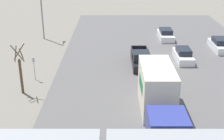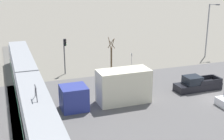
{
  "view_description": "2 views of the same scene",
  "coord_description": "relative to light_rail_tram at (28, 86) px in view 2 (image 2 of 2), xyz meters",
  "views": [
    {
      "loc": [
        6.08,
        33.06,
        12.84
      ],
      "look_at": [
        6.1,
        9.28,
        3.03
      ],
      "focal_mm": 50.0,
      "sensor_mm": 36.0,
      "label": 1
    },
    {
      "loc": [
        -26.41,
        22.03,
        13.46
      ],
      "look_at": [
        7.42,
        9.8,
        2.2
      ],
      "focal_mm": 50.0,
      "sensor_mm": 36.0,
      "label": 2
    }
  ],
  "objects": [
    {
      "name": "ground_plane",
      "position": [
        -6.56,
        -19.79,
        -1.68
      ],
      "size": [
        320.0,
        320.0,
        0.0
      ],
      "primitive_type": "plane",
      "color": "slate"
    },
    {
      "name": "road_surface",
      "position": [
        -6.56,
        -19.79,
        -1.64
      ],
      "size": [
        23.91,
        49.54,
        0.08
      ],
      "color": "#565454",
      "rests_on": "ground"
    },
    {
      "name": "rail_bed",
      "position": [
        -6.56,
        -0.0,
        -1.63
      ],
      "size": [
        69.56,
        4.4,
        0.22
      ],
      "color": "#5B5954",
      "rests_on": "ground"
    },
    {
      "name": "light_rail_tram",
      "position": [
        0.0,
        0.0,
        0.0
      ],
      "size": [
        32.34,
        2.73,
        4.42
      ],
      "color": "white",
      "rests_on": "ground"
    },
    {
      "name": "box_truck",
      "position": [
        -4.08,
        -8.2,
        0.08
      ],
      "size": [
        2.57,
        9.54,
        3.64
      ],
      "color": "navy",
      "rests_on": "ground"
    },
    {
      "name": "pickup_truck",
      "position": [
        -3.63,
        -19.13,
        -0.93
      ],
      "size": [
        1.92,
        5.68,
        1.77
      ],
      "color": "black",
      "rests_on": "ground"
    },
    {
      "name": "traffic_light_pole",
      "position": [
        8.05,
        -5.73,
        1.53
      ],
      "size": [
        0.28,
        0.47,
        4.92
      ],
      "color": "#47474C",
      "rests_on": "ground"
    },
    {
      "name": "street_tree",
      "position": [
        7.71,
        -12.36,
        0.45
      ],
      "size": [
        1.11,
        0.92,
        4.68
      ],
      "color": "brown",
      "rests_on": "ground"
    },
    {
      "name": "street_lamp_near_crossing",
      "position": [
        9.26,
        -29.81,
        3.31
      ],
      "size": [
        0.36,
        1.95,
        8.71
      ],
      "color": "gray",
      "rests_on": "ground"
    },
    {
      "name": "no_parking_sign",
      "position": [
        7.25,
        -15.33,
        -0.27
      ],
      "size": [
        0.32,
        0.08,
        2.32
      ],
      "color": "gray",
      "rests_on": "ground"
    }
  ]
}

